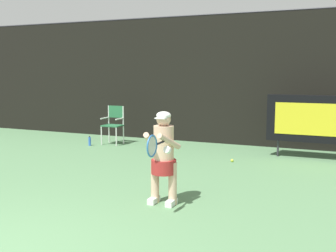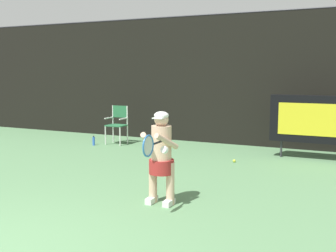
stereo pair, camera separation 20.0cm
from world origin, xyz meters
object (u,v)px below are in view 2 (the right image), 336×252
object	(u,v)px
tennis_player	(161,154)
tennis_racket	(149,146)
water_bottle	(94,141)
tennis_ball_loose	(234,161)
scoreboard	(319,120)
umpire_chair	(118,122)

from	to	relation	value
tennis_player	tennis_racket	bearing A→B (deg)	-78.81
water_bottle	tennis_ball_loose	bearing A→B (deg)	-6.30
tennis_player	tennis_ball_loose	bearing A→B (deg)	85.72
tennis_ball_loose	water_bottle	bearing A→B (deg)	173.70
scoreboard	tennis_player	size ratio (longest dim) A/B	1.52
water_bottle	tennis_racket	distance (m)	6.06
tennis_racket	tennis_ball_loose	world-z (taller)	tennis_racket
tennis_racket	tennis_ball_loose	distance (m)	4.09
scoreboard	tennis_ball_loose	xyz separation A→B (m)	(-1.69, -1.06, -0.91)
umpire_chair	tennis_ball_loose	world-z (taller)	umpire_chair
water_bottle	tennis_ball_loose	xyz separation A→B (m)	(4.16, -0.46, -0.09)
tennis_racket	tennis_ball_loose	bearing A→B (deg)	103.30
scoreboard	water_bottle	distance (m)	5.93
scoreboard	tennis_racket	world-z (taller)	scoreboard
scoreboard	tennis_racket	size ratio (longest dim) A/B	3.65
scoreboard	water_bottle	bearing A→B (deg)	-174.13
tennis_player	umpire_chair	bearing A→B (deg)	128.75
tennis_racket	tennis_player	bearing A→B (deg)	116.20
scoreboard	tennis_player	xyz separation A→B (m)	(-1.94, -4.37, -0.17)
scoreboard	tennis_player	bearing A→B (deg)	-113.88
umpire_chair	tennis_player	distance (m)	5.50
tennis_racket	umpire_chair	bearing A→B (deg)	140.86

